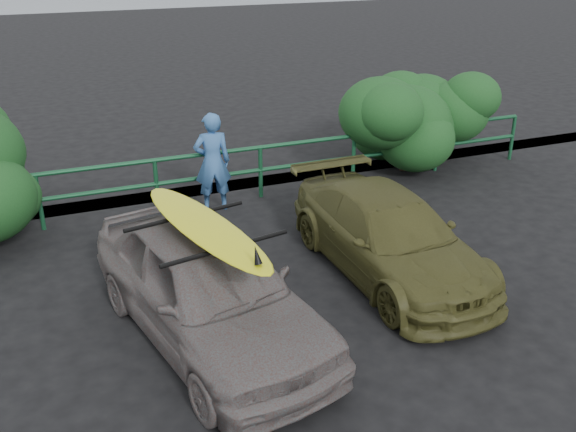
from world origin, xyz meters
The scene contains 8 objects.
ground centered at (0.00, 0.00, 0.00)m, with size 80.00×80.00×0.00m, color black.
guardrail centered at (0.00, 5.00, 0.52)m, with size 14.00×0.08×1.04m, color #15492A, non-canonical shape.
shrub_right centered at (5.00, 5.50, 1.01)m, with size 3.20×2.40×2.02m, color #1A491D, non-canonical shape.
sedan centered at (-1.21, 0.79, 0.72)m, with size 1.71×4.25×1.45m, color #635A58.
olive_vehicle centered at (1.73, 1.44, 0.60)m, with size 1.67×4.12×1.19m, color #484720.
man centered at (0.00, 4.77, 0.91)m, with size 0.67×0.44×1.83m, color #3869A9.
roof_rack centered at (-1.21, 0.79, 1.47)m, with size 1.60×1.12×0.05m, color black, non-canonical shape.
surfboard centered at (-1.21, 0.79, 1.54)m, with size 0.60×2.92×0.09m, color yellow.
Camera 1 is at (-2.89, -5.92, 4.69)m, focal length 40.00 mm.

